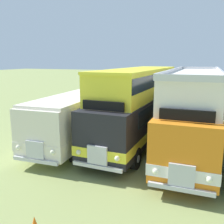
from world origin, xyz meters
name	(u,v)px	position (x,y,z in m)	size (l,w,h in m)	color
bus_first_in_row	(88,111)	(-9.74, -0.01, 1.76)	(3.09, 11.52, 2.99)	silver
bus_second_in_row	(138,102)	(-6.49, 0.29, 2.47)	(2.81, 11.02, 4.49)	black
bus_third_in_row	(193,109)	(-3.25, 0.02, 2.36)	(2.78, 11.69, 4.52)	orange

